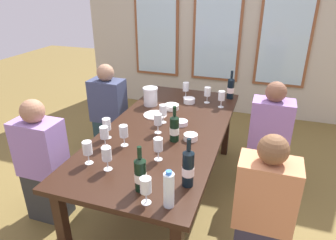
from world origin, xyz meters
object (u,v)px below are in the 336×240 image
wine_glass_7 (207,92)px  wine_glass_10 (146,187)px  metal_pitcher (150,96)px  seated_person_0 (109,114)px  wine_bottle_2 (231,88)px  tasting_bowl_0 (189,101)px  wine_bottle_3 (140,174)px  wine_glass_1 (186,87)px  wine_glass_2 (163,111)px  wine_glass_5 (158,145)px  wine_glass_6 (158,120)px  dining_table (165,135)px  wine_bottle_1 (188,168)px  seated_person_3 (263,213)px  wine_glass_0 (222,96)px  white_plate_0 (155,115)px  wine_glass_4 (87,149)px  water_bottle (169,190)px  wine_glass_8 (107,154)px  wine_glass_3 (124,132)px  tasting_bowl_1 (191,137)px  wine_glass_9 (107,125)px  wine_glass_11 (104,134)px  seated_person_1 (269,139)px  seated_person_2 (43,165)px  tasting_bowl_2 (181,123)px  tasting_bowl_3 (172,107)px  wine_bottle_0 (174,128)px

wine_glass_7 → wine_glass_10: bearing=-90.0°
metal_pitcher → seated_person_0: size_ratio=0.17×
wine_bottle_2 → tasting_bowl_0: size_ratio=2.56×
wine_bottle_3 → wine_glass_10: 0.13m
wine_glass_1 → wine_glass_2: same height
wine_glass_5 → wine_glass_6: bearing=110.7°
dining_table → wine_bottle_1: wine_bottle_1 is taller
wine_glass_2 → seated_person_3: 1.23m
wine_glass_0 → wine_bottle_2: bearing=80.1°
white_plate_0 → wine_bottle_1: 1.14m
wine_glass_4 → wine_glass_7: 1.54m
white_plate_0 → water_bottle: water_bottle is taller
seated_person_3 → wine_glass_8: bearing=-172.2°
wine_bottle_1 → wine_glass_3: (-0.61, 0.34, -0.01)m
tasting_bowl_0 → tasting_bowl_1: 0.83m
wine_bottle_2 → wine_glass_0: bearing=-99.9°
wine_glass_9 → wine_glass_10: 0.90m
wine_bottle_1 → wine_glass_11: 0.79m
wine_bottle_3 → seated_person_1: seated_person_1 is taller
wine_bottle_3 → wine_glass_7: 1.60m
tasting_bowl_0 → seated_person_2: seated_person_2 is taller
white_plate_0 → wine_glass_3: 0.64m
wine_glass_4 → seated_person_0: seated_person_0 is taller
wine_glass_2 → wine_glass_11: (-0.28, -0.57, -0.00)m
tasting_bowl_1 → wine_glass_7: size_ratio=0.66×
wine_glass_10 → wine_glass_11: bearing=137.4°
tasting_bowl_2 → wine_glass_0: size_ratio=0.67×
wine_bottle_2 → seated_person_0: (-1.32, -0.38, -0.33)m
wine_glass_6 → wine_glass_10: 0.91m
tasting_bowl_3 → wine_glass_9: 0.83m
wine_bottle_0 → wine_glass_7: 0.92m
wine_glass_7 → wine_bottle_1: bearing=-82.8°
tasting_bowl_0 → wine_glass_4: (-0.38, -1.37, 0.09)m
wine_glass_7 → seated_person_0: 1.17m
tasting_bowl_3 → wine_glass_9: wine_glass_9 is taller
tasting_bowl_2 → tasting_bowl_3: tasting_bowl_3 is taller
metal_pitcher → seated_person_1: size_ratio=0.17×
wine_bottle_0 → seated_person_3: size_ratio=0.27×
metal_pitcher → wine_glass_1: size_ratio=1.09×
tasting_bowl_3 → wine_glass_5: bearing=-77.7°
metal_pitcher → wine_glass_0: bearing=13.8°
dining_table → wine_glass_3: (-0.21, -0.39, 0.19)m
wine_glass_10 → tasting_bowl_0: bearing=96.2°
wine_glass_4 → seated_person_1: (1.22, 1.21, -0.33)m
seated_person_1 → seated_person_2: (-1.78, -1.07, 0.00)m
seated_person_0 → wine_glass_4: bearing=-66.4°
metal_pitcher → wine_glass_1: bearing=49.3°
wine_glass_6 → seated_person_3: bearing=-28.1°
wine_bottle_0 → tasting_bowl_0: (-0.10, 0.85, -0.09)m
white_plate_0 → seated_person_0: size_ratio=0.20×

